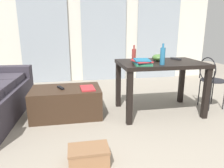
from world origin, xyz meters
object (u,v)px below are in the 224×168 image
object	(u,v)px
tv_remote_primary	(61,88)
shoebox	(89,156)
bowl	(159,58)
magazine	(87,88)
wire_chair	(210,77)
coffee_table	(67,102)
bottle_far	(134,54)
book_stack	(142,62)
tv_remote_on_table	(176,59)
bottle_near	(163,56)
craft_table	(160,70)

from	to	relation	value
tv_remote_primary	shoebox	world-z (taller)	tv_remote_primary
bowl	shoebox	distance (m)	1.73
tv_remote_primary	magazine	xyz separation A→B (m)	(0.36, -0.08, -0.00)
wire_chair	shoebox	xyz separation A→B (m)	(-1.92, -1.07, -0.41)
coffee_table	tv_remote_primary	xyz separation A→B (m)	(-0.07, 0.00, 0.21)
shoebox	bottle_far	bearing A→B (deg)	58.30
book_stack	tv_remote_primary	world-z (taller)	book_stack
wire_chair	book_stack	world-z (taller)	book_stack
tv_remote_on_table	bottle_near	bearing A→B (deg)	-151.41
magazine	craft_table	bearing A→B (deg)	-4.68
magazine	wire_chair	bearing A→B (deg)	-3.89
bottle_near	tv_remote_primary	size ratio (longest dim) A/B	1.70
magazine	book_stack	bearing A→B (deg)	-20.95
bottle_near	tv_remote_on_table	bearing A→B (deg)	45.30
coffee_table	magazine	bearing A→B (deg)	-14.54
shoebox	tv_remote_on_table	bearing A→B (deg)	40.66
bowl	bottle_near	bearing A→B (deg)	-104.36
tv_remote_primary	magazine	distance (m)	0.37
wire_chair	tv_remote_on_table	world-z (taller)	wire_chair
wire_chair	bottle_near	world-z (taller)	bottle_near
tv_remote_on_table	shoebox	distance (m)	1.98
book_stack	shoebox	xyz separation A→B (m)	(-0.77, -0.86, -0.70)
book_stack	tv_remote_on_table	size ratio (longest dim) A/B	1.70
book_stack	tv_remote_on_table	xyz separation A→B (m)	(0.65, 0.35, -0.02)
bowl	shoebox	world-z (taller)	bowl
bottle_far	magazine	world-z (taller)	bottle_far
bottle_far	bowl	xyz separation A→B (m)	(0.33, -0.12, -0.04)
bottle_far	book_stack	world-z (taller)	bottle_far
wire_chair	bottle_near	distance (m)	1.00
shoebox	tv_remote_primary	bearing A→B (deg)	103.76
shoebox	magazine	bearing A→B (deg)	85.95
craft_table	book_stack	world-z (taller)	book_stack
bottle_far	tv_remote_primary	distance (m)	1.14
coffee_table	bottle_near	size ratio (longest dim) A/B	3.48
coffee_table	bottle_near	world-z (taller)	bottle_near
wire_chair	shoebox	distance (m)	2.24
craft_table	magazine	world-z (taller)	craft_table
craft_table	bottle_far	xyz separation A→B (m)	(-0.34, 0.19, 0.20)
bottle_far	book_stack	bearing A→B (deg)	-90.75
shoebox	coffee_table	bearing A→B (deg)	100.61
magazine	bottle_near	bearing A→B (deg)	-18.92
wire_chair	bowl	xyz separation A→B (m)	(-0.82, 0.06, 0.30)
book_stack	magazine	xyz separation A→B (m)	(-0.69, 0.22, -0.37)
bottle_far	book_stack	xyz separation A→B (m)	(-0.01, -0.39, -0.05)
book_stack	shoebox	bearing A→B (deg)	-131.60
bottle_near	wire_chair	bearing A→B (deg)	15.59
coffee_table	shoebox	xyz separation A→B (m)	(0.22, -1.15, -0.12)
tv_remote_on_table	craft_table	bearing A→B (deg)	-169.83
book_stack	magazine	world-z (taller)	book_stack
tv_remote_on_table	magazine	xyz separation A→B (m)	(-1.34, -0.14, -0.35)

